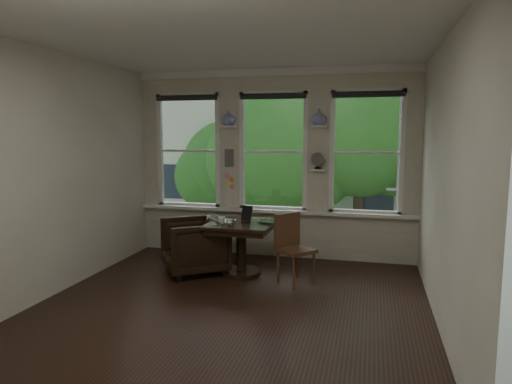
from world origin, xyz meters
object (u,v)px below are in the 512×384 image
(table, at_px, (241,248))
(laptop, at_px, (266,223))
(armchair_left, at_px, (194,246))
(side_chair_right, at_px, (296,250))
(mug, at_px, (222,220))

(table, bearing_deg, laptop, -2.09)
(table, height_order, laptop, laptop)
(armchair_left, bearing_deg, laptop, 57.55)
(side_chair_right, relative_size, laptop, 2.61)
(side_chair_right, height_order, laptop, side_chair_right)
(armchair_left, height_order, laptop, armchair_left)
(table, distance_m, laptop, 0.54)
(laptop, xyz_separation_m, mug, (-0.61, -0.12, 0.03))
(mug, bearing_deg, laptop, 11.28)
(armchair_left, xyz_separation_m, mug, (0.43, -0.05, 0.41))
(mug, bearing_deg, armchair_left, 172.80)
(table, relative_size, armchair_left, 1.05)
(armchair_left, distance_m, laptop, 1.11)
(table, bearing_deg, side_chair_right, -13.73)
(side_chair_right, bearing_deg, armchair_left, 126.91)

